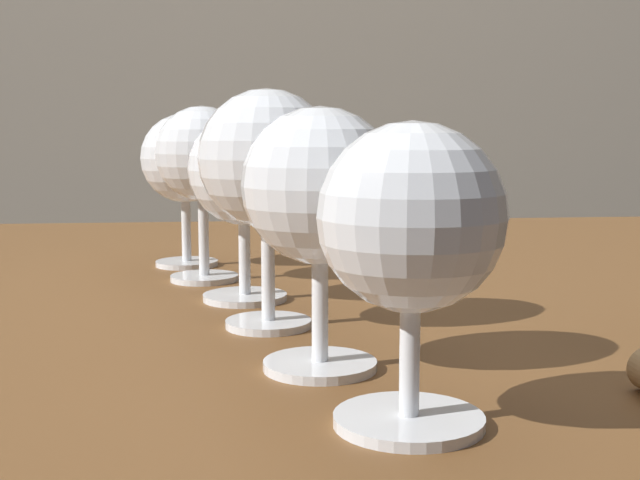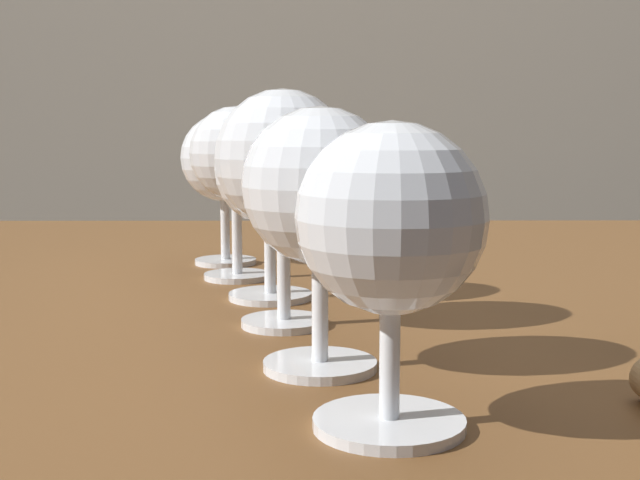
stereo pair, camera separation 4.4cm
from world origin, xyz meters
TOP-DOWN VIEW (x-y plane):
  - dining_table at (0.00, 0.00)m, footprint 1.31×0.97m
  - wine_glass_white at (-0.00, -0.37)m, footprint 0.08×0.08m
  - wine_glass_rose at (-0.03, -0.28)m, footprint 0.08×0.08m
  - wine_glass_amber at (-0.05, -0.17)m, footprint 0.09×0.09m
  - wine_glass_cabernet at (-0.07, -0.08)m, footprint 0.08×0.08m
  - wine_glass_chardonnay at (-0.10, 0.01)m, footprint 0.08×0.08m
  - wine_glass_merlot at (-0.12, 0.09)m, footprint 0.08×0.08m

SIDE VIEW (x-z plane):
  - dining_table at x=0.00m, z-range 0.29..1.06m
  - wine_glass_white at x=0.00m, z-range 0.79..0.92m
  - wine_glass_cabernet at x=-0.07m, z-range 0.79..0.93m
  - wine_glass_rose at x=-0.03m, z-range 0.79..0.93m
  - wine_glass_merlot at x=-0.12m, z-range 0.79..0.94m
  - wine_glass_chardonnay at x=-0.10m, z-range 0.80..0.95m
  - wine_glass_amber at x=-0.05m, z-range 0.79..0.95m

